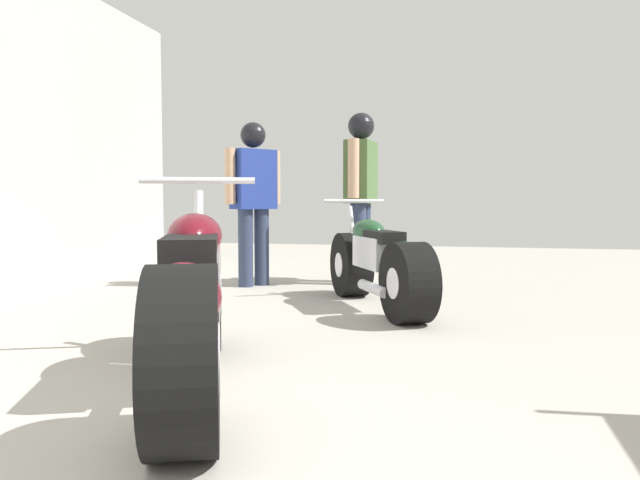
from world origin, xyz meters
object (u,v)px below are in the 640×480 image
at_px(mechanic_with_helmet, 253,188).
at_px(motorcycle_maroon_cruiser, 192,302).
at_px(motorcycle_black_naked, 378,264).
at_px(mechanic_in_blue, 361,182).

bearing_deg(mechanic_with_helmet, motorcycle_maroon_cruiser, -75.25).
height_order(motorcycle_black_naked, mechanic_in_blue, mechanic_in_blue).
relative_size(motorcycle_maroon_cruiser, mechanic_with_helmet, 1.24).
height_order(motorcycle_maroon_cruiser, mechanic_with_helmet, mechanic_with_helmet).
height_order(motorcycle_black_naked, mechanic_with_helmet, mechanic_with_helmet).
height_order(motorcycle_maroon_cruiser, mechanic_in_blue, mechanic_in_blue).
relative_size(mechanic_in_blue, mechanic_with_helmet, 1.07).
relative_size(motorcycle_maroon_cruiser, mechanic_in_blue, 1.16).
distance_m(motorcycle_maroon_cruiser, mechanic_with_helmet, 3.63).
relative_size(motorcycle_black_naked, mechanic_in_blue, 1.00).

